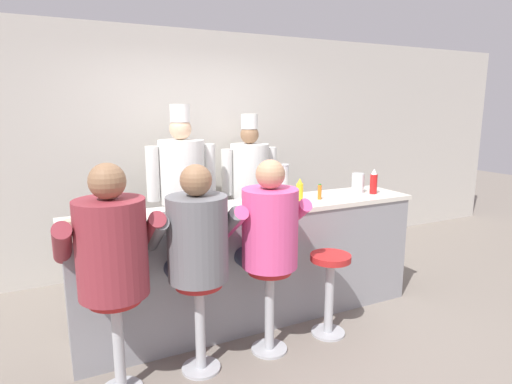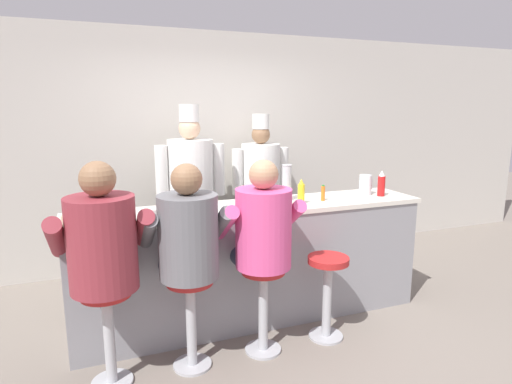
% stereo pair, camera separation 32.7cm
% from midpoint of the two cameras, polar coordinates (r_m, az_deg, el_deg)
% --- Properties ---
extents(ground_plane, '(20.00, 20.00, 0.00)m').
position_cam_midpoint_polar(ground_plane, '(3.76, -0.94, -18.22)').
color(ground_plane, slate).
extents(wall_back, '(10.00, 0.06, 2.70)m').
position_cam_midpoint_polar(wall_back, '(5.08, -10.27, 5.43)').
color(wall_back, beige).
rests_on(wall_back, ground_plane).
extents(diner_counter, '(3.08, 0.59, 1.03)m').
position_cam_midpoint_polar(diner_counter, '(3.78, -2.90, -9.41)').
color(diner_counter, gray).
rests_on(diner_counter, ground_plane).
extents(ketchup_bottle_red, '(0.07, 0.07, 0.24)m').
position_cam_midpoint_polar(ketchup_bottle_red, '(4.22, 13.30, 1.28)').
color(ketchup_bottle_red, red).
rests_on(ketchup_bottle_red, diner_counter).
extents(mustard_bottle_yellow, '(0.06, 0.06, 0.22)m').
position_cam_midpoint_polar(mustard_bottle_yellow, '(3.71, 3.34, 0.06)').
color(mustard_bottle_yellow, yellow).
rests_on(mustard_bottle_yellow, diner_counter).
extents(hot_sauce_bottle_orange, '(0.04, 0.04, 0.14)m').
position_cam_midpoint_polar(hot_sauce_bottle_orange, '(3.88, 6.11, -0.01)').
color(hot_sauce_bottle_orange, orange).
rests_on(hot_sauce_bottle_orange, diner_counter).
extents(water_pitcher_clear, '(0.14, 0.12, 0.19)m').
position_cam_midpoint_polar(water_pitcher_clear, '(4.24, 11.30, 1.17)').
color(water_pitcher_clear, silver).
rests_on(water_pitcher_clear, diner_counter).
extents(breakfast_plate, '(0.24, 0.24, 0.05)m').
position_cam_midpoint_polar(breakfast_plate, '(3.26, -22.64, -3.97)').
color(breakfast_plate, white).
rests_on(breakfast_plate, diner_counter).
extents(cereal_bowl, '(0.15, 0.15, 0.05)m').
position_cam_midpoint_polar(cereal_bowl, '(3.43, -9.66, -2.29)').
color(cereal_bowl, '#4C7FB7').
rests_on(cereal_bowl, diner_counter).
extents(coffee_mug_tan, '(0.15, 0.09, 0.10)m').
position_cam_midpoint_polar(coffee_mug_tan, '(3.13, -26.07, -4.23)').
color(coffee_mug_tan, beige).
rests_on(coffee_mug_tan, diner_counter).
extents(coffee_mug_white, '(0.12, 0.08, 0.09)m').
position_cam_midpoint_polar(coffee_mug_white, '(3.20, -15.49, -3.24)').
color(coffee_mug_white, white).
rests_on(coffee_mug_white, diner_counter).
extents(cup_stack_steel, '(0.09, 0.09, 0.32)m').
position_cam_midpoint_polar(cup_stack_steel, '(3.82, 1.32, 1.32)').
color(cup_stack_steel, '#B7BABF').
rests_on(cup_stack_steel, diner_counter).
extents(diner_seated_maroon, '(0.66, 0.65, 1.53)m').
position_cam_midpoint_polar(diner_seated_maroon, '(2.90, -21.86, -7.55)').
color(diner_seated_maroon, '#B2B5BA').
rests_on(diner_seated_maroon, ground_plane).
extents(diner_seated_grey, '(0.63, 0.62, 1.49)m').
position_cam_midpoint_polar(diner_seated_grey, '(2.99, -11.14, -6.75)').
color(diner_seated_grey, '#B2B5BA').
rests_on(diner_seated_grey, ground_plane).
extents(diner_seated_pink, '(0.63, 0.62, 1.49)m').
position_cam_midpoint_polar(diner_seated_pink, '(3.17, -1.40, -5.48)').
color(diner_seated_pink, '#B2B5BA').
rests_on(diner_seated_pink, ground_plane).
extents(empty_stool_round, '(0.33, 0.33, 0.69)m').
position_cam_midpoint_polar(empty_stool_round, '(3.56, 7.18, -11.79)').
color(empty_stool_round, '#B2B5BA').
rests_on(empty_stool_round, ground_plane).
extents(cook_in_whites_near, '(0.73, 0.47, 1.88)m').
position_cam_midpoint_polar(cook_in_whites_near, '(4.54, -11.84, 0.65)').
color(cook_in_whites_near, '#232328').
rests_on(cook_in_whites_near, ground_plane).
extents(cook_in_whites_far, '(0.69, 0.44, 1.77)m').
position_cam_midpoint_polar(cook_in_whites_far, '(4.98, -2.73, 1.14)').
color(cook_in_whites_far, '#232328').
rests_on(cook_in_whites_far, ground_plane).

